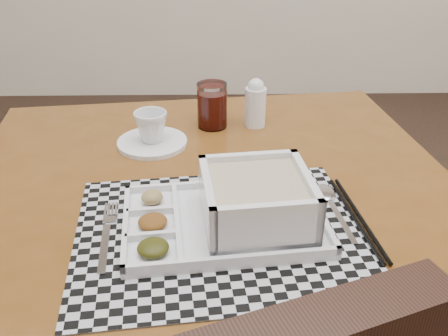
{
  "coord_description": "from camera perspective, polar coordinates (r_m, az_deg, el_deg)",
  "views": [
    {
      "loc": [
        0.1,
        -0.58,
        1.17
      ],
      "look_at": [
        0.12,
        0.19,
        0.74
      ],
      "focal_mm": 40.0,
      "sensor_mm": 36.0,
      "label": 1
    }
  ],
  "objects": [
    {
      "name": "dining_table",
      "position": [
        0.95,
        -1.11,
        -6.37
      ],
      "size": [
        1.02,
        1.02,
        0.69
      ],
      "color": "#593310",
      "rests_on": "ground"
    },
    {
      "name": "placemat",
      "position": [
        0.8,
        -0.51,
        -7.39
      ],
      "size": [
        0.49,
        0.42,
        0.0
      ],
      "primitive_type": "cube",
      "rotation": [
        0.0,
        0.0,
        0.12
      ],
      "color": "#ADACB4",
      "rests_on": "dining_table"
    },
    {
      "name": "serving_tray",
      "position": [
        0.8,
        2.36,
        -4.65
      ],
      "size": [
        0.34,
        0.26,
        0.09
      ],
      "color": "white",
      "rests_on": "placemat"
    },
    {
      "name": "cup",
      "position": [
        1.07,
        -8.35,
        4.71
      ],
      "size": [
        0.07,
        0.07,
        0.07
      ],
      "primitive_type": "imported",
      "rotation": [
        0.0,
        0.0,
        -0.06
      ],
      "color": "white",
      "rests_on": "saucer"
    },
    {
      "name": "saucer",
      "position": [
        1.08,
        -8.2,
        2.9
      ],
      "size": [
        0.15,
        0.15,
        0.01
      ],
      "primitive_type": "cylinder",
      "color": "white",
      "rests_on": "dining_table"
    },
    {
      "name": "juice_glass",
      "position": [
        1.14,
        -1.36,
        6.98
      ],
      "size": [
        0.07,
        0.07,
        0.1
      ],
      "color": "white",
      "rests_on": "dining_table"
    },
    {
      "name": "spoon",
      "position": [
        0.9,
        11.73,
        -3.19
      ],
      "size": [
        0.04,
        0.18,
        0.01
      ],
      "color": "silver",
      "rests_on": "placemat"
    },
    {
      "name": "fork",
      "position": [
        0.82,
        -13.09,
        -7.3
      ],
      "size": [
        0.04,
        0.19,
        0.0
      ],
      "color": "silver",
      "rests_on": "placemat"
    },
    {
      "name": "chopsticks",
      "position": [
        0.86,
        15.0,
        -5.49
      ],
      "size": [
        0.04,
        0.24,
        0.01
      ],
      "color": "black",
      "rests_on": "placemat"
    },
    {
      "name": "creamer_bottle",
      "position": [
        1.15,
        3.62,
        7.37
      ],
      "size": [
        0.05,
        0.05,
        0.11
      ],
      "color": "white",
      "rests_on": "dining_table"
    }
  ]
}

